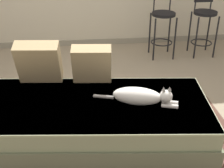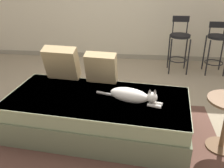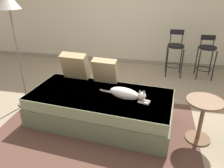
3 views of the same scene
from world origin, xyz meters
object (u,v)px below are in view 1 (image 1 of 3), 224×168
bar_stool_by_doorway (204,21)px  bar_stool_near_window (163,22)px  throw_pillow_corner (39,62)px  cat (141,96)px  throw_pillow_middle (92,64)px  couch (97,123)px

bar_stool_by_doorway → bar_stool_near_window: bearing=179.9°
bar_stool_near_window → bar_stool_by_doorway: (0.62, -0.00, -0.02)m
throw_pillow_corner → cat: (0.89, -0.50, -0.14)m
bar_stool_near_window → bar_stool_by_doorway: bearing=-0.1°
throw_pillow_middle → bar_stool_by_doorway: (1.75, 1.63, -0.13)m
throw_pillow_corner → throw_pillow_middle: size_ratio=1.11×
throw_pillow_corner → cat: throw_pillow_corner is taller
bar_stool_near_window → couch: bearing=-118.9°
couch → cat: size_ratio=2.89×
throw_pillow_corner → throw_pillow_middle: (0.50, -0.05, -0.02)m
cat → bar_stool_by_doorway: bar_stool_by_doorway is taller
throw_pillow_middle → cat: size_ratio=0.54×
couch → throw_pillow_middle: 0.56m
throw_pillow_corner → cat: bearing=-29.3°
throw_pillow_middle → bar_stool_by_doorway: bar_stool_by_doorway is taller
cat → bar_stool_near_window: bar_stool_near_window is taller
couch → throw_pillow_corner: 0.80m
couch → throw_pillow_middle: throw_pillow_middle is taller
throw_pillow_corner → throw_pillow_middle: throw_pillow_corner is taller
cat → bar_stool_near_window: 2.20m
throw_pillow_middle → bar_stool_near_window: (1.12, 1.63, -0.11)m
cat → throw_pillow_corner: bearing=150.7°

